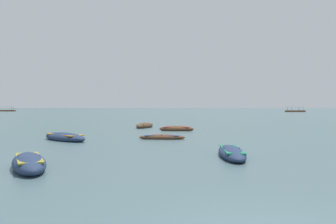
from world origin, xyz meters
TOP-DOWN VIEW (x-y plane):
  - ground_plane at (0.00, 1500.00)m, footprint 6000.00×6000.00m
  - mountain_1 at (-559.67, 1990.34)m, footprint 1529.03×1529.03m
  - mountain_2 at (272.59, 1968.66)m, footprint 1062.55×1062.55m
  - rowboat_0 at (0.57, 23.26)m, footprint 3.20×1.54m
  - rowboat_1 at (1.58, 8.41)m, footprint 1.49×3.94m
  - rowboat_2 at (-2.30, 27.80)m, footprint 2.40×3.78m
  - rowboat_4 at (-1.03, 15.95)m, footprint 3.09×1.14m
  - rowboat_5 at (-5.95, 6.29)m, footprint 2.36×3.61m
  - rowboat_6 at (-7.19, 15.60)m, footprint 3.83×3.83m
  - ferry_0 at (-75.86, 163.43)m, footprint 9.47×3.68m
  - ferry_1 at (64.10, 133.61)m, footprint 9.26×5.93m

SIDE VIEW (x-z plane):
  - ground_plane at x=0.00m, z-range 0.00..0.00m
  - rowboat_4 at x=-1.03m, z-range -0.07..0.32m
  - rowboat_1 at x=1.58m, z-range -0.10..0.43m
  - rowboat_0 at x=0.57m, z-range -0.10..0.45m
  - rowboat_6 at x=-7.19m, z-range -0.11..0.50m
  - rowboat_5 at x=-5.95m, z-range -0.12..0.50m
  - rowboat_2 at x=-2.30m, z-range -0.12..0.51m
  - ferry_0 at x=-75.86m, z-range -0.82..1.71m
  - ferry_1 at x=64.10m, z-range -0.82..1.71m
  - mountain_2 at x=272.59m, z-range 0.00..260.50m
  - mountain_1 at x=-559.67m, z-range 0.00..406.52m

